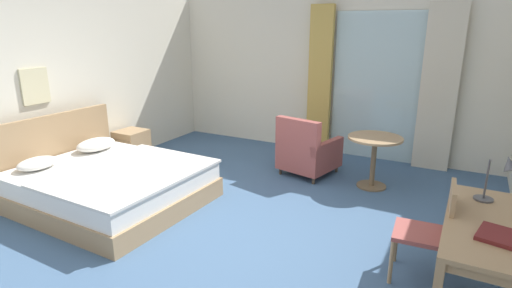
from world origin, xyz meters
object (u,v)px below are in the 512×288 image
Objects in this scene: desk_lamp at (502,173)px; closed_book at (497,235)px; desk_chair at (432,228)px; bed at (107,182)px; nightstand at (132,146)px; armchair_by_window at (307,152)px; round_cafe_table at (374,150)px; writing_desk at (484,232)px; framed_picture at (35,86)px.

desk_lamp reaches higher than closed_book.
desk_chair is 0.61m from closed_book.
bed is 4.62× the size of desk_lamp.
nightstand is 5.28m from desk_lamp.
closed_book is 0.33× the size of armchair_by_window.
bed is 3.56m from round_cafe_table.
desk_lamp is at bearing 100.82° from closed_book.
bed is at bearing -175.14° from desk_lamp.
bed is 4.30× the size of nightstand.
armchair_by_window is at bearing 48.61° from bed.
bed reaches higher than closed_book.
writing_desk is 1.58× the size of desk_chair.
framed_picture is at bearing -176.12° from desk_lamp.
closed_book is 0.64× the size of framed_picture.
desk_lamp is (4.24, 0.36, 0.76)m from bed.
closed_book is at bearing -39.58° from desk_chair.
framed_picture reaches higher than round_cafe_table.
round_cafe_table is at bearing 121.98° from writing_desk.
bed is at bearing -143.84° from round_cafe_table.
writing_desk is 5.37m from framed_picture.
closed_book is (4.23, -0.22, 0.47)m from bed.
framed_picture is at bearing -179.71° from writing_desk.
desk_lamp is at bearing -10.77° from nightstand.
writing_desk is 3.10× the size of framed_picture.
desk_lamp is at bearing -36.93° from armchair_by_window.
desk_chair is at bearing 161.48° from writing_desk.
round_cafe_table is (-1.30, 2.07, -0.09)m from writing_desk.
desk_lamp is 0.67× the size of round_cafe_table.
writing_desk is (5.05, -1.32, 0.37)m from nightstand.
bed reaches higher than armchair_by_window.
round_cafe_table is at bearing 128.32° from desk_lamp.
nightstand is 1.78m from framed_picture.
desk_chair is at bearing 2.23° from bed.
bed is at bearing 0.27° from framed_picture.
armchair_by_window reaches higher than closed_book.
writing_desk is 1.61× the size of armchair_by_window.
round_cafe_table is at bearing 115.27° from desk_chair.
desk_lamp is 1.04× the size of framed_picture.
framed_picture is (-5.39, -0.37, 0.38)m from desk_lamp.
framed_picture reaches higher than desk_chair.
framed_picture is at bearing -178.23° from desk_chair.
armchair_by_window reaches higher than nightstand.
framed_picture reaches higher than closed_book.
desk_chair reaches higher than writing_desk.
nightstand is 0.58× the size of armchair_by_window.
closed_book is 3.34m from armchair_by_window.
nightstand is (-0.89, 1.34, -0.00)m from bed.
framed_picture is at bearing -101.08° from nightstand.
bed is 3.80m from desk_chair.
writing_desk is at bearing -102.70° from desk_lamp.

